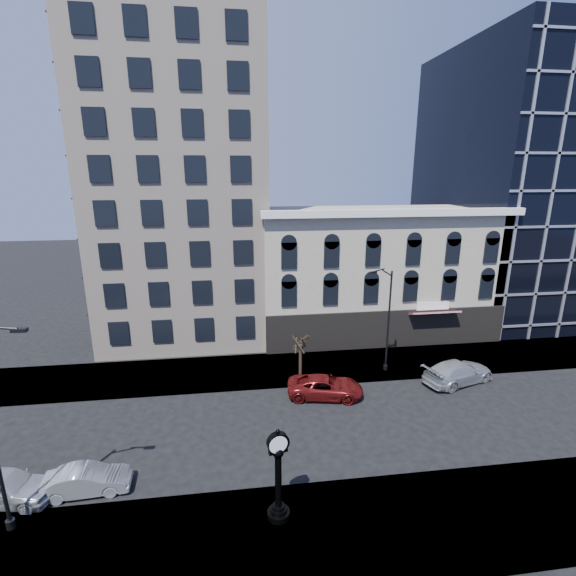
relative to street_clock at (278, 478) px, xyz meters
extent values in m
plane|color=black|center=(-0.10, 6.94, -2.21)|extent=(160.00, 160.00, 0.00)
cube|color=#9A958C|center=(-0.10, 14.94, -2.15)|extent=(160.00, 6.00, 0.12)
cube|color=#9A958C|center=(-0.10, -1.06, -2.15)|extent=(160.00, 6.00, 0.12)
cube|color=beige|center=(-6.10, 25.94, 16.79)|extent=(15.00, 15.00, 38.00)
cube|color=#B3AA93|center=(11.90, 22.94, 3.79)|extent=(22.00, 10.00, 12.00)
cube|color=white|center=(11.90, 17.74, 9.99)|extent=(22.60, 0.80, 0.60)
cube|color=black|center=(11.90, 17.89, -0.41)|extent=(22.00, 0.30, 3.60)
cube|color=maroon|center=(15.90, 17.34, 1.19)|extent=(4.50, 1.18, 0.55)
cube|color=black|center=(31.90, 27.94, 11.79)|extent=(20.00, 20.00, 28.00)
cylinder|color=black|center=(0.00, 0.00, -1.95)|extent=(1.05, 1.05, 0.29)
cylinder|color=black|center=(0.00, 0.00, -1.71)|extent=(0.76, 0.76, 0.19)
cylinder|color=black|center=(0.00, 0.00, -1.54)|extent=(0.57, 0.57, 0.15)
cylinder|color=black|center=(0.00, 0.00, -0.09)|extent=(0.31, 0.31, 2.77)
sphere|color=black|center=(0.00, 0.00, 1.39)|extent=(0.53, 0.53, 0.53)
cube|color=black|center=(0.00, 0.00, 1.49)|extent=(0.88, 0.41, 0.24)
cylinder|color=black|center=(0.00, 0.00, 1.87)|extent=(1.04, 0.53, 0.99)
cylinder|color=white|center=(0.00, -0.16, 1.87)|extent=(0.82, 0.22, 0.84)
cylinder|color=white|center=(0.00, 0.16, 1.87)|extent=(0.82, 0.22, 0.84)
sphere|color=black|center=(0.00, 0.00, 2.44)|extent=(0.19, 0.19, 0.19)
cylinder|color=black|center=(-11.96, 0.94, -1.88)|extent=(0.39, 0.39, 0.43)
cube|color=black|center=(-9.91, 0.85, 7.34)|extent=(0.60, 0.26, 0.15)
cylinder|color=black|center=(10.17, 13.60, 1.99)|extent=(0.15, 0.15, 8.17)
cylinder|color=black|center=(10.17, 13.60, -1.90)|extent=(0.34, 0.34, 0.38)
cube|color=black|center=(8.53, 12.84, 6.21)|extent=(0.56, 0.41, 0.13)
cylinder|color=#322519|center=(3.22, 13.56, -0.81)|extent=(0.25, 0.25, 2.57)
imported|color=#A5A8AD|center=(-13.07, 2.83, -1.39)|extent=(5.10, 2.74, 1.65)
imported|color=#A5A8AD|center=(-9.30, 2.93, -1.53)|extent=(4.25, 1.71, 1.37)
imported|color=maroon|center=(4.51, 10.39, -1.47)|extent=(5.71, 3.40, 1.49)
imported|color=#A5A8AD|center=(14.97, 11.10, -1.37)|extent=(6.25, 4.05, 1.68)
camera|label=1|loc=(-1.64, -15.64, 13.34)|focal=26.00mm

